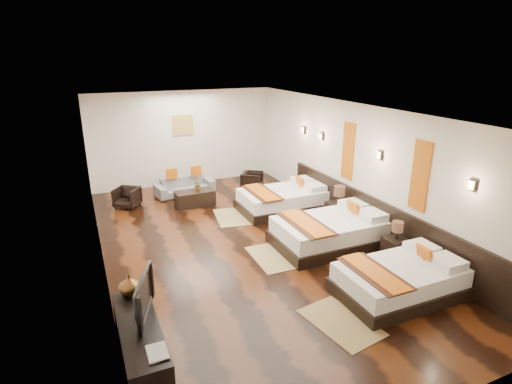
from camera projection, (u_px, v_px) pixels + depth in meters
name	position (u px, v px, depth m)	size (l,w,h in m)	color
floor	(243.00, 245.00, 8.64)	(5.50, 9.50, 0.01)	black
ceiling	(242.00, 110.00, 7.74)	(5.50, 9.50, 0.01)	white
back_wall	(184.00, 138.00, 12.31)	(5.50, 0.01, 2.80)	silver
left_wall	(96.00, 200.00, 7.14)	(0.01, 9.50, 2.80)	silver
right_wall	(356.00, 167.00, 9.23)	(0.01, 9.50, 2.80)	silver
headboard_panel	(374.00, 218.00, 8.83)	(0.08, 6.60, 0.90)	black
bed_near	(401.00, 279.00, 6.80)	(2.06, 1.30, 0.79)	black
bed_mid	(332.00, 231.00, 8.56)	(2.33, 1.46, 0.89)	black
bed_far	(283.00, 199.00, 10.47)	(2.17, 1.37, 0.83)	black
nightstand_a	(395.00, 247.00, 7.92)	(0.40, 0.40, 0.80)	black
nightstand_b	(338.00, 211.00, 9.58)	(0.48, 0.48, 0.94)	black
jute_mat_near	(341.00, 322.00, 6.13)	(0.75, 1.20, 0.01)	olive
jute_mat_mid	(273.00, 257.00, 8.10)	(0.75, 1.20, 0.01)	olive
jute_mat_far	(232.00, 217.00, 10.08)	(0.75, 1.20, 0.01)	olive
tv_console	(141.00, 343.00, 5.30)	(0.50, 1.80, 0.55)	black
tv	(138.00, 296.00, 5.34)	(0.95, 0.12, 0.55)	black
book	(147.00, 355.00, 4.67)	(0.23, 0.31, 0.03)	black
figurine	(129.00, 285.00, 5.82)	(0.30, 0.30, 0.31)	brown
sofa	(185.00, 185.00, 11.70)	(1.66, 0.65, 0.48)	slate
armchair_left	(127.00, 197.00, 10.66)	(0.57, 0.58, 0.53)	black
armchair_right	(252.00, 181.00, 12.02)	(0.58, 0.59, 0.54)	black
coffee_table	(195.00, 198.00, 10.81)	(1.00, 0.50, 0.40)	black
table_plant	(198.00, 185.00, 10.80)	(0.24, 0.20, 0.26)	#256220
orange_panel_a	(420.00, 176.00, 7.48)	(0.04, 0.40, 1.30)	#D86014
orange_panel_b	(348.00, 151.00, 9.39)	(0.04, 0.40, 1.30)	#D86014
sconce_near	(472.00, 185.00, 6.47)	(0.07, 0.12, 0.18)	black
sconce_mid	(380.00, 155.00, 8.38)	(0.07, 0.12, 0.18)	black
sconce_far	(322.00, 136.00, 10.29)	(0.07, 0.12, 0.18)	black
sconce_lounge	(304.00, 130.00, 11.07)	(0.07, 0.12, 0.18)	black
gold_artwork	(183.00, 125.00, 12.16)	(0.60, 0.04, 0.60)	#AD873F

